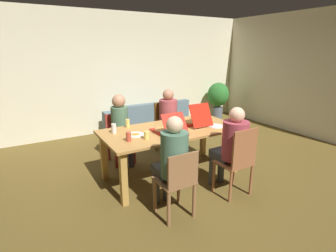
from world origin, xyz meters
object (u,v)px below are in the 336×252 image
at_px(chair_2, 178,182).
at_px(plate_1, 216,126).
at_px(person_3, 232,143).
at_px(couch, 147,123).
at_px(drinking_glass_0, 128,123).
at_px(chair_3, 239,159).
at_px(pizza_box_0, 167,129).
at_px(drinking_glass_1, 146,135).
at_px(person_1, 170,117).
at_px(drinking_glass_3, 114,129).
at_px(plate_0, 135,134).
at_px(person_0, 121,124).
at_px(potted_plant, 218,96).
at_px(person_2, 172,158).
at_px(chair_1, 166,126).
at_px(pizza_box_1, 193,121).
at_px(drinking_glass_2, 129,137).
at_px(dining_table, 171,135).

height_order(chair_2, plate_1, chair_2).
xyz_separation_m(person_3, couch, (0.10, 2.89, -0.45)).
xyz_separation_m(plate_1, drinking_glass_0, (-1.22, 0.67, 0.06)).
distance_m(chair_3, pizza_box_0, 1.09).
bearing_deg(drinking_glass_1, person_1, 46.82).
bearing_deg(drinking_glass_3, drinking_glass_0, 32.73).
height_order(chair_3, plate_0, chair_3).
relative_size(chair_3, couch, 0.54).
xyz_separation_m(person_0, chair_2, (0.00, -1.83, -0.25)).
height_order(pizza_box_0, potted_plant, pizza_box_0).
bearing_deg(person_2, person_3, 0.81).
bearing_deg(chair_1, person_3, -90.00).
distance_m(plate_0, potted_plant, 4.29).
relative_size(person_1, drinking_glass_3, 8.74).
bearing_deg(person_3, plate_0, 141.58).
bearing_deg(drinking_glass_3, person_2, -73.38).
relative_size(chair_2, pizza_box_0, 1.55).
xyz_separation_m(person_0, chair_3, (0.96, -1.83, -0.17)).
bearing_deg(pizza_box_1, pizza_box_0, -162.18).
xyz_separation_m(chair_1, drinking_glass_0, (-1.00, -0.54, 0.33)).
bearing_deg(chair_3, person_2, 172.02).
height_order(chair_3, plate_1, chair_3).
bearing_deg(pizza_box_0, drinking_glass_2, -173.40).
xyz_separation_m(pizza_box_0, drinking_glass_0, (-0.41, 0.54, 0.02)).
height_order(plate_1, drinking_glass_2, drinking_glass_2).
bearing_deg(drinking_glass_0, person_2, -88.23).
distance_m(person_1, drinking_glass_2, 1.60).
height_order(chair_3, pizza_box_0, pizza_box_0).
relative_size(dining_table, chair_2, 2.46).
relative_size(person_2, person_3, 1.01).
height_order(dining_table, person_2, person_2).
distance_m(pizza_box_0, drinking_glass_3, 0.78).
distance_m(dining_table, chair_1, 1.08).
distance_m(person_0, drinking_glass_3, 0.70).
height_order(chair_2, person_2, person_2).
relative_size(dining_table, couch, 1.16).
xyz_separation_m(person_0, plate_1, (1.18, -1.08, 0.06)).
xyz_separation_m(person_3, pizza_box_1, (-0.00, 0.92, 0.11)).
relative_size(person_3, drinking_glass_3, 8.72).
height_order(pizza_box_1, potted_plant, pizza_box_1).
relative_size(dining_table, drinking_glass_3, 14.93).
distance_m(dining_table, drinking_glass_1, 0.60).
xyz_separation_m(plate_0, drinking_glass_2, (-0.18, -0.19, 0.05)).
bearing_deg(chair_1, dining_table, -115.45).
xyz_separation_m(person_1, chair_3, (0.00, -1.81, -0.18)).
relative_size(chair_1, pizza_box_1, 1.78).
bearing_deg(drinking_glass_3, plate_0, -45.85).
distance_m(person_0, couch, 1.67).
relative_size(dining_table, person_0, 1.73).
height_order(dining_table, drinking_glass_2, drinking_glass_2).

